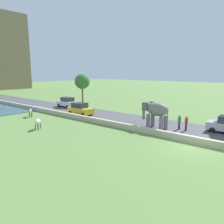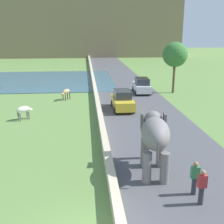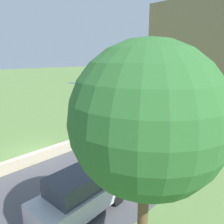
% 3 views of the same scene
% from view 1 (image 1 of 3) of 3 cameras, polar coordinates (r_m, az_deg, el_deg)
% --- Properties ---
extents(ground_plane, '(220.00, 220.00, 0.00)m').
position_cam_1_polar(ground_plane, '(19.84, 19.85, -8.68)').
color(ground_plane, '#608442').
extents(road_surface, '(7.00, 120.00, 0.06)m').
position_cam_1_polar(road_surface, '(35.17, -9.18, 0.21)').
color(road_surface, '#4C4C51').
rests_on(road_surface, ground).
extents(barrier_wall, '(0.40, 110.00, 0.64)m').
position_cam_1_polar(barrier_wall, '(31.22, -11.98, -0.68)').
color(barrier_wall, beige).
rests_on(barrier_wall, ground).
extents(elephant, '(1.77, 3.56, 2.99)m').
position_cam_1_polar(elephant, '(24.44, 11.34, 0.30)').
color(elephant, slate).
rests_on(elephant, ground).
extents(person_beside_elephant, '(0.36, 0.22, 1.63)m').
position_cam_1_polar(person_beside_elephant, '(24.90, 17.23, -2.53)').
color(person_beside_elephant, '#33333D').
rests_on(person_beside_elephant, ground).
extents(person_trailing, '(0.36, 0.22, 1.63)m').
position_cam_1_polar(person_trailing, '(24.64, 18.88, -2.76)').
color(person_trailing, '#33333D').
rests_on(person_trailing, ground).
extents(car_white, '(1.94, 4.07, 1.80)m').
position_cam_1_polar(car_white, '(39.34, -11.73, 2.52)').
color(car_white, white).
rests_on(car_white, ground).
extents(car_yellow, '(1.86, 4.03, 1.80)m').
position_cam_1_polar(car_yellow, '(32.10, -8.30, 0.81)').
color(car_yellow, gold).
rests_on(car_yellow, ground).
extents(cow_white, '(1.28, 1.15, 1.15)m').
position_cam_1_polar(cow_white, '(25.39, -18.87, -2.46)').
color(cow_white, silver).
rests_on(cow_white, ground).
extents(cow_tan, '(1.05, 1.34, 1.15)m').
position_cam_1_polar(cow_tan, '(32.55, -20.65, 0.25)').
color(cow_tan, tan).
rests_on(cow_tan, ground).
extents(tree_mid, '(2.83, 2.83, 5.83)m').
position_cam_1_polar(tree_mid, '(41.40, -7.82, 7.89)').
color(tree_mid, brown).
rests_on(tree_mid, ground).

